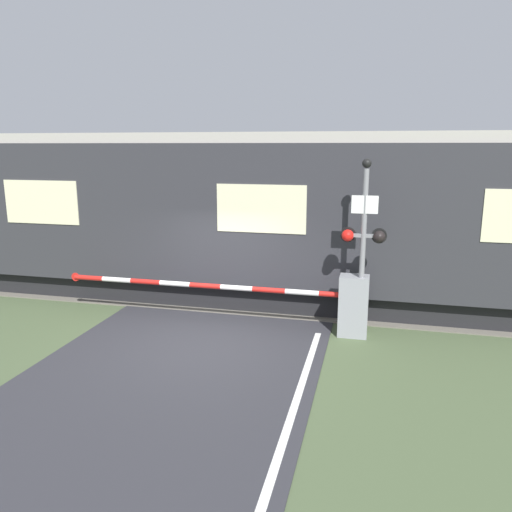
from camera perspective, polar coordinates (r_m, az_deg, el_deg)
name	(u,v)px	position (r m, az deg, el deg)	size (l,w,h in m)	color
ground_plane	(200,342)	(10.34, -6.44, -9.75)	(80.00, 80.00, 0.00)	#475638
track_bed	(242,294)	(13.33, -1.56, -4.40)	(36.00, 3.20, 0.13)	#666056
train	(275,216)	(12.68, 2.16, 4.54)	(20.34, 3.14, 4.20)	black
crossing_barrier	(324,302)	(10.63, 7.77, -5.21)	(6.89, 0.44, 1.29)	gray
signal_post	(363,239)	(10.16, 12.16, 1.90)	(0.91, 0.26, 3.66)	gray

